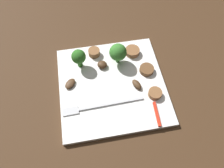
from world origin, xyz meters
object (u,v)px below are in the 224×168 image
object	(u,v)px
sausage_slice_0	(147,70)
mushroom_1	(70,84)
broccoli_floret_1	(79,57)
mushroom_2	(102,65)
sausage_slice_3	(132,51)
pepper_strip_1	(157,114)
plate	(112,85)
sausage_slice_1	(94,52)
broccoli_floret_0	(118,52)
sausage_slice_2	(155,93)
mushroom_0	(137,84)
fork	(97,106)

from	to	relation	value
sausage_slice_0	mushroom_1	xyz separation A→B (m)	(0.18, 0.01, -0.00)
broccoli_floret_1	mushroom_2	size ratio (longest dim) A/B	2.20
sausage_slice_3	pepper_strip_1	size ratio (longest dim) A/B	0.64
sausage_slice_0	broccoli_floret_1	bearing A→B (deg)	-15.88
plate	mushroom_2	distance (m)	0.06
plate	sausage_slice_1	world-z (taller)	sausage_slice_1
broccoli_floret_0	sausage_slice_1	world-z (taller)	broccoli_floret_0
sausage_slice_2	mushroom_0	bearing A→B (deg)	-40.99
plate	mushroom_0	world-z (taller)	mushroom_0
mushroom_1	pepper_strip_1	size ratio (longest dim) A/B	0.53
sausage_slice_0	mushroom_2	world-z (taller)	mushroom_2
fork	mushroom_1	world-z (taller)	mushroom_1
pepper_strip_1	mushroom_1	bearing A→B (deg)	-31.10
sausage_slice_3	mushroom_2	bearing A→B (deg)	18.64
sausage_slice_1	sausage_slice_2	bearing A→B (deg)	130.71
broccoli_floret_0	sausage_slice_3	bearing A→B (deg)	-154.97
mushroom_1	sausage_slice_0	bearing A→B (deg)	-177.91
broccoli_floret_1	sausage_slice_2	size ratio (longest dim) A/B	1.70
sausage_slice_1	mushroom_1	bearing A→B (deg)	49.80
broccoli_floret_0	pepper_strip_1	size ratio (longest dim) A/B	1.00
mushroom_2	plate	bearing A→B (deg)	105.14
broccoli_floret_0	mushroom_1	distance (m)	0.13
sausage_slice_0	mushroom_1	size ratio (longest dim) A/B	1.14
broccoli_floret_0	mushroom_0	distance (m)	0.09
sausage_slice_1	sausage_slice_3	world-z (taller)	sausage_slice_1
broccoli_floret_1	pepper_strip_1	bearing A→B (deg)	133.28
broccoli_floret_1	sausage_slice_1	bearing A→B (deg)	-143.92
sausage_slice_3	pepper_strip_1	world-z (taller)	sausage_slice_3
sausage_slice_1	mushroom_0	size ratio (longest dim) A/B	1.00
sausage_slice_0	sausage_slice_2	bearing A→B (deg)	91.58
broccoli_floret_0	sausage_slice_2	bearing A→B (deg)	121.36
broccoli_floret_1	sausage_slice_0	bearing A→B (deg)	164.12
mushroom_0	mushroom_1	world-z (taller)	mushroom_0
fork	mushroom_0	bearing A→B (deg)	-160.60
broccoli_floret_0	pepper_strip_1	xyz separation A→B (m)	(-0.06, 0.15, -0.03)
broccoli_floret_1	mushroom_0	world-z (taller)	broccoli_floret_1
sausage_slice_2	pepper_strip_1	xyz separation A→B (m)	(0.01, 0.05, -0.00)
broccoli_floret_1	plate	bearing A→B (deg)	135.44
broccoli_floret_1	mushroom_2	bearing A→B (deg)	166.94
sausage_slice_3	mushroom_2	distance (m)	0.09
mushroom_0	broccoli_floret_0	bearing A→B (deg)	-68.47
mushroom_2	pepper_strip_1	distance (m)	0.17
plate	sausage_slice_3	world-z (taller)	sausage_slice_3
mushroom_1	mushroom_2	size ratio (longest dim) A/B	1.27
plate	broccoli_floret_1	distance (m)	0.10
sausage_slice_0	pepper_strip_1	size ratio (longest dim) A/B	0.61
sausage_slice_0	mushroom_2	distance (m)	0.11
fork	broccoli_floret_1	distance (m)	0.12
fork	sausage_slice_3	size ratio (longest dim) A/B	5.02
sausage_slice_1	sausage_slice_2	world-z (taller)	sausage_slice_1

